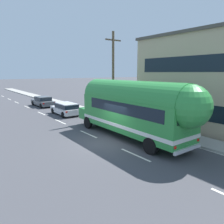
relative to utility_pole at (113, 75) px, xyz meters
The scene contains 7 objects.
ground_plane 8.43m from the utility_pole, 131.52° to the right, with size 300.00×300.00×0.00m, color #424247.
lane_markings 9.14m from the utility_pole, 104.02° to the left, with size 4.13×80.00×0.01m.
sidewalk_slab 6.36m from the utility_pole, 86.72° to the left, with size 2.04×90.00×0.15m, color #9E9B93.
utility_pole is the anchor object (origin of this frame).
painted_bus 6.98m from the utility_pole, 114.65° to the right, with size 2.75×11.69×4.12m.
car_lead 6.74m from the utility_pole, 120.66° to the left, with size 1.96×4.37×1.37m.
car_second 13.36m from the utility_pole, 102.25° to the left, with size 1.99×4.73×1.37m.
Camera 1 is at (-7.98, -11.01, 4.67)m, focal length 33.50 mm.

